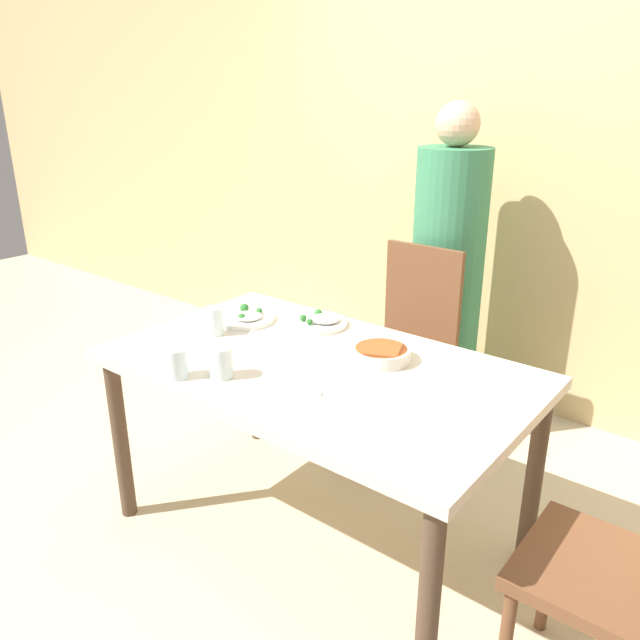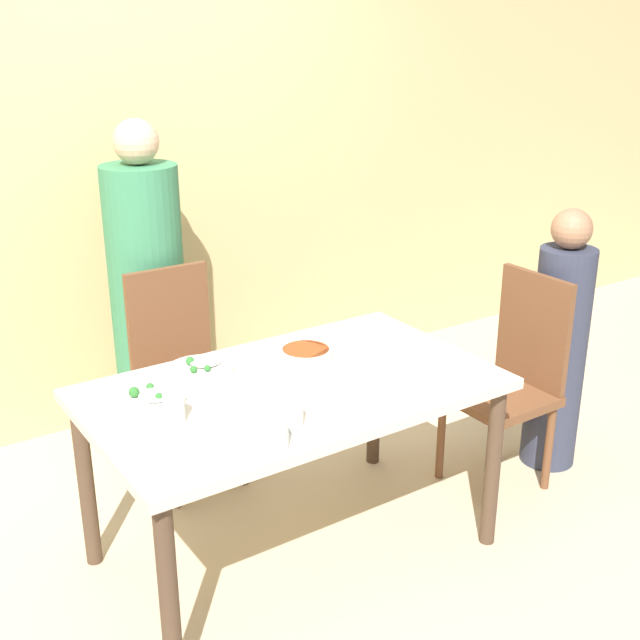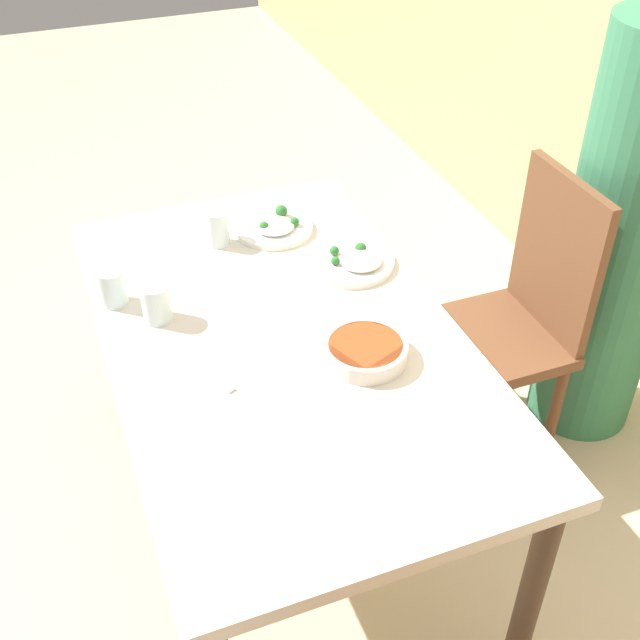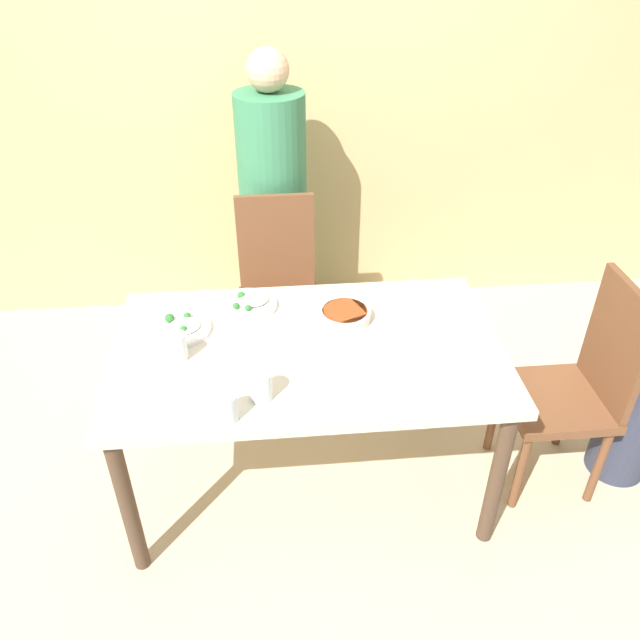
{
  "view_description": "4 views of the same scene",
  "coord_description": "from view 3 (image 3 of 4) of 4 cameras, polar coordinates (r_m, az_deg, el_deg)",
  "views": [
    {
      "loc": [
        1.23,
        -1.53,
        1.62
      ],
      "look_at": [
        -0.03,
        0.06,
        0.85
      ],
      "focal_mm": 35.0,
      "sensor_mm": 36.0,
      "label": 1
    },
    {
      "loc": [
        -1.38,
        -2.24,
        1.95
      ],
      "look_at": [
        0.13,
        0.01,
        0.94
      ],
      "focal_mm": 45.0,
      "sensor_mm": 36.0,
      "label": 2
    },
    {
      "loc": [
        1.51,
        -0.48,
        1.99
      ],
      "look_at": [
        0.08,
        0.07,
        0.81
      ],
      "focal_mm": 45.0,
      "sensor_mm": 36.0,
      "label": 3
    },
    {
      "loc": [
        -0.13,
        -1.88,
        2.13
      ],
      "look_at": [
        0.04,
        -0.08,
        0.89
      ],
      "focal_mm": 35.0,
      "sensor_mm": 36.0,
      "label": 4
    }
  ],
  "objects": [
    {
      "name": "ground_plane",
      "position": [
        2.55,
        -2.22,
        -13.75
      ],
      "size": [
        10.0,
        10.0,
        0.0
      ],
      "primitive_type": "plane",
      "color": "beige"
    },
    {
      "name": "dining_table",
      "position": [
        2.08,
        -2.64,
        -2.7
      ],
      "size": [
        1.46,
        0.87,
        0.72
      ],
      "color": "beige",
      "rests_on": "ground_plane"
    },
    {
      "name": "chair_adult_spot",
      "position": [
        2.52,
        13.74,
        0.32
      ],
      "size": [
        0.4,
        0.4,
        0.95
      ],
      "color": "brown",
      "rests_on": "ground_plane"
    },
    {
      "name": "person_adult",
      "position": [
        2.6,
        20.73,
        5.72
      ],
      "size": [
        0.34,
        0.34,
        1.56
      ],
      "color": "#387F56",
      "rests_on": "ground_plane"
    },
    {
      "name": "bowl_curry",
      "position": [
        1.95,
        3.24,
        -2.18
      ],
      "size": [
        0.21,
        0.21,
        0.05
      ],
      "color": "silver",
      "rests_on": "dining_table"
    },
    {
      "name": "plate_rice_adult",
      "position": [
        2.28,
        2.33,
        4.19
      ],
      "size": [
        0.25,
        0.25,
        0.05
      ],
      "color": "white",
      "rests_on": "dining_table"
    },
    {
      "name": "plate_rice_child",
      "position": [
        2.44,
        -3.27,
        6.64
      ],
      "size": [
        0.24,
        0.24,
        0.06
      ],
      "color": "white",
      "rests_on": "dining_table"
    },
    {
      "name": "glass_water_tall",
      "position": [
        2.09,
        -11.56,
        1.23
      ],
      "size": [
        0.08,
        0.08,
        0.11
      ],
      "color": "silver",
      "rests_on": "dining_table"
    },
    {
      "name": "glass_water_short",
      "position": [
        2.18,
        -14.54,
        2.29
      ],
      "size": [
        0.07,
        0.07,
        0.1
      ],
      "color": "silver",
      "rests_on": "dining_table"
    },
    {
      "name": "glass_water_center",
      "position": [
        2.37,
        -7.31,
        6.53
      ],
      "size": [
        0.07,
        0.07,
        0.11
      ],
      "color": "silver",
      "rests_on": "dining_table"
    },
    {
      "name": "fork_steel",
      "position": [
        1.93,
        -7.96,
        -3.76
      ],
      "size": [
        0.17,
        0.09,
        0.01
      ],
      "color": "silver",
      "rests_on": "dining_table"
    }
  ]
}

